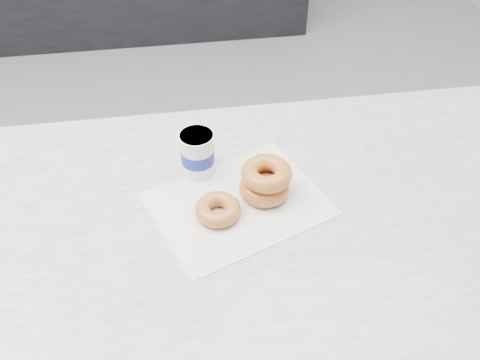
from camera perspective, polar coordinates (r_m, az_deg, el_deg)
The scene contains 6 objects.
ground at distance 2.17m, azimuth -13.67°, elevation -9.78°, with size 5.00×5.00×0.00m, color gray.
counter at distance 1.46m, azimuth -17.36°, elevation -17.72°, with size 3.06×0.76×0.90m.
wax_paper at distance 1.10m, azimuth -0.22°, elevation -2.53°, with size 0.34×0.26×0.00m, color silver.
donut_single at distance 1.07m, azimuth -2.38°, elevation -3.15°, with size 0.09×0.09×0.03m, color #C87D37.
donut_stack at distance 1.09m, azimuth 2.72°, elevation -0.07°, with size 0.15×0.15×0.07m.
coffee_cup at distance 1.14m, azimuth -4.55°, elevation 2.86°, with size 0.08×0.08×0.10m.
Camera 1 is at (0.31, -1.32, 1.69)m, focal length 40.00 mm.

